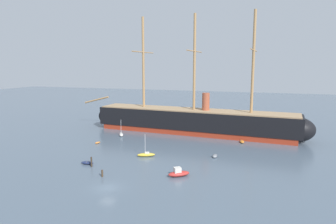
{
  "coord_description": "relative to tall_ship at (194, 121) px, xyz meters",
  "views": [
    {
      "loc": [
        25.52,
        -42.8,
        20.73
      ],
      "look_at": [
        0.78,
        30.05,
        8.79
      ],
      "focal_mm": 32.04,
      "sensor_mm": 36.0,
      "label": 1
    }
  ],
  "objects": [
    {
      "name": "ground_plane",
      "position": [
        -3.81,
        -45.77,
        -3.91
      ],
      "size": [
        400.0,
        400.0,
        0.0
      ],
      "primitive_type": "plane",
      "color": "#4C5B6B"
    },
    {
      "name": "tall_ship",
      "position": [
        0.0,
        0.0,
        0.0
      ],
      "size": [
        74.68,
        16.75,
        35.9
      ],
      "color": "maroon",
      "rests_on": "ground"
    },
    {
      "name": "dinghy_foreground_left",
      "position": [
        -14.2,
        -36.16,
        -3.59
      ],
      "size": [
        2.8,
        1.47,
        0.64
      ],
      "color": "#1E284C",
      "rests_on": "ground"
    },
    {
      "name": "motorboat_foreground_right",
      "position": [
        6.2,
        -36.65,
        -3.29
      ],
      "size": [
        4.41,
        3.92,
        1.76
      ],
      "color": "#B22D28",
      "rests_on": "ground"
    },
    {
      "name": "sailboat_near_centre",
      "position": [
        -4.51,
        -27.02,
        -3.46
      ],
      "size": [
        4.24,
        2.86,
        5.34
      ],
      "color": "gold",
      "rests_on": "ground"
    },
    {
      "name": "dinghy_mid_left",
      "position": [
        -21.44,
        -20.44,
        -3.7
      ],
      "size": [
        1.13,
        1.92,
        0.43
      ],
      "color": "orange",
      "rests_on": "ground"
    },
    {
      "name": "dinghy_mid_right",
      "position": [
        10.6,
        -22.49,
        -3.63
      ],
      "size": [
        1.05,
        2.36,
        0.56
      ],
      "color": "gray",
      "rests_on": "ground"
    },
    {
      "name": "sailboat_alongside_bow",
      "position": [
        -19.5,
        -10.59,
        -3.5
      ],
      "size": [
        2.83,
        3.79,
        4.85
      ],
      "color": "silver",
      "rests_on": "ground"
    },
    {
      "name": "dinghy_alongside_stern",
      "position": [
        15.31,
        -7.14,
        -3.59
      ],
      "size": [
        1.66,
        2.83,
        0.63
      ],
      "color": "orange",
      "rests_on": "ground"
    },
    {
      "name": "motorboat_far_left",
      "position": [
        -34.2,
        8.72,
        -3.38
      ],
      "size": [
        3.74,
        1.85,
        1.52
      ],
      "color": "#236670",
      "rests_on": "ground"
    },
    {
      "name": "motorboat_distant_centre",
      "position": [
        -4.2,
        19.8,
        -3.46
      ],
      "size": [
        2.11,
        3.31,
        1.29
      ],
      "color": "#7FB2D6",
      "rests_on": "ground"
    },
    {
      "name": "mooring_piling_nearest",
      "position": [
        -7.34,
        -41.54,
        -3.24
      ],
      "size": [
        0.36,
        0.36,
        1.34
      ],
      "primitive_type": "cylinder",
      "color": "#423323",
      "rests_on": "ground"
    },
    {
      "name": "mooring_piling_left_pair",
      "position": [
        -12.42,
        -37.29,
        -2.86
      ],
      "size": [
        0.33,
        0.33,
        2.1
      ],
      "primitive_type": "cylinder",
      "color": "#382B1E",
      "rests_on": "ground"
    }
  ]
}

